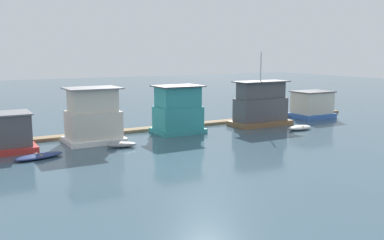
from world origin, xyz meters
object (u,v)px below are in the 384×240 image
at_px(houseboat_red, 1,134).
at_px(mooring_post_far_left, 16,138).
at_px(houseboat_teal, 178,111).
at_px(mooring_post_near_right, 15,137).
at_px(houseboat_white, 93,117).
at_px(dinghy_grey, 121,145).
at_px(dinghy_white, 300,128).
at_px(dinghy_navy, 39,156).
at_px(houseboat_brown, 261,106).
at_px(houseboat_blue, 312,105).

distance_m(houseboat_red, mooring_post_far_left, 2.81).
height_order(houseboat_red, houseboat_teal, houseboat_teal).
bearing_deg(mooring_post_near_right, houseboat_white, -18.31).
xyz_separation_m(houseboat_red, mooring_post_near_right, (1.33, 2.23, -0.86)).
distance_m(houseboat_red, dinghy_grey, 10.20).
bearing_deg(mooring_post_far_left, dinghy_white, -13.92).
distance_m(houseboat_red, dinghy_navy, 4.83).
xyz_separation_m(dinghy_navy, dinghy_white, (27.35, -0.77, 0.06)).
xyz_separation_m(houseboat_white, houseboat_brown, (19.79, -0.19, -0.09)).
distance_m(houseboat_red, houseboat_white, 8.08).
bearing_deg(dinghy_navy, houseboat_brown, 8.49).
bearing_deg(mooring_post_near_right, dinghy_navy, -81.00).
relative_size(houseboat_teal, dinghy_grey, 1.72).
height_order(houseboat_brown, dinghy_navy, houseboat_brown).
bearing_deg(mooring_post_near_right, houseboat_teal, -7.00).
xyz_separation_m(dinghy_grey, dinghy_white, (20.14, -1.38, 0.00)).
height_order(mooring_post_far_left, mooring_post_near_right, mooring_post_near_right).
bearing_deg(mooring_post_near_right, houseboat_red, -120.87).
bearing_deg(houseboat_brown, houseboat_blue, 6.65).
xyz_separation_m(houseboat_white, houseboat_teal, (9.16, 0.27, -0.03)).
distance_m(houseboat_blue, mooring_post_far_left, 35.73).
xyz_separation_m(houseboat_red, houseboat_blue, (37.13, 0.90, 0.09)).
relative_size(houseboat_blue, mooring_post_far_left, 3.71).
relative_size(houseboat_brown, mooring_post_near_right, 5.77).
distance_m(houseboat_teal, houseboat_brown, 10.64).
bearing_deg(dinghy_grey, houseboat_brown, 9.92).
bearing_deg(houseboat_brown, houseboat_teal, 177.49).
height_order(houseboat_blue, dinghy_grey, houseboat_blue).
xyz_separation_m(houseboat_blue, mooring_post_near_right, (-35.80, 1.33, -0.95)).
distance_m(houseboat_white, dinghy_grey, 4.27).
height_order(houseboat_teal, mooring_post_far_left, houseboat_teal).
bearing_deg(houseboat_white, dinghy_navy, -145.05).
xyz_separation_m(houseboat_white, dinghy_white, (21.62, -4.77, -2.12)).
relative_size(houseboat_blue, dinghy_navy, 1.18).
xyz_separation_m(houseboat_teal, dinghy_grey, (-7.68, -3.67, -2.09)).
relative_size(houseboat_blue, mooring_post_near_right, 3.44).
relative_size(houseboat_red, mooring_post_far_left, 3.99).
height_order(houseboat_teal, houseboat_blue, houseboat_teal).
height_order(houseboat_white, houseboat_brown, houseboat_brown).
relative_size(dinghy_white, mooring_post_near_right, 2.07).
distance_m(houseboat_red, houseboat_brown, 27.84).
distance_m(houseboat_red, houseboat_teal, 17.22).
bearing_deg(houseboat_white, mooring_post_near_right, 161.69).
bearing_deg(mooring_post_near_right, mooring_post_far_left, 0.00).
xyz_separation_m(houseboat_brown, houseboat_blue, (9.30, 1.08, -0.60)).
bearing_deg(houseboat_red, houseboat_white, 0.06).
height_order(dinghy_navy, dinghy_grey, dinghy_grey).
bearing_deg(dinghy_navy, houseboat_red, 120.12).
relative_size(houseboat_white, mooring_post_far_left, 3.87).
relative_size(houseboat_teal, houseboat_brown, 0.59).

